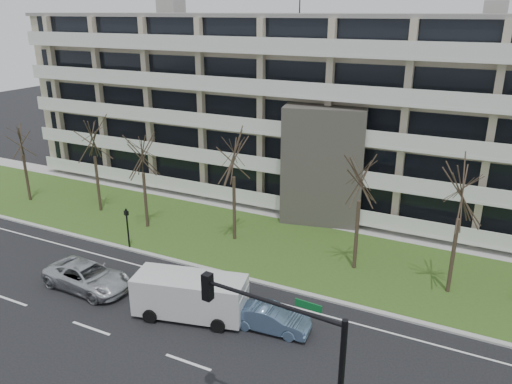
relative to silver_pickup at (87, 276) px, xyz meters
The scene contains 17 objects.
ground 9.53m from the silver_pickup, 18.32° to the right, with size 160.00×160.00×0.00m, color black.
grass_verge 13.50m from the silver_pickup, 47.99° to the left, with size 90.00×10.00×0.06m, color #31541C.
curb 10.34m from the silver_pickup, 29.07° to the left, with size 90.00×0.35×0.12m, color #B2B2AD.
sidewalk 17.96m from the silver_pickup, 59.83° to the left, with size 90.00×2.00×0.08m, color #B2B2AD.
lane_edge_line 9.71m from the silver_pickup, 21.28° to the left, with size 90.00×0.12×0.01m, color white.
apartment_building 25.04m from the silver_pickup, 68.03° to the left, with size 60.50×15.10×18.75m.
silver_pickup is the anchor object (origin of this frame).
blue_sedan 11.47m from the silver_pickup, ahead, with size 1.42×4.06×1.34m, color #6688B1.
white_van 7.12m from the silver_pickup, ahead, with size 6.30×3.51×2.31m.
traffic_signal 16.49m from the silver_pickup, 19.94° to the right, with size 5.72×0.79×6.64m.
pedestrian_signal 5.47m from the silver_pickup, 103.57° to the left, with size 0.33×0.30×2.96m.
tree_0 18.10m from the silver_pickup, 149.94° to the left, with size 3.65×3.65×7.30m.
tree_1 13.71m from the silver_pickup, 129.47° to the left, with size 4.15×4.15×8.29m.
tree_2 10.43m from the silver_pickup, 105.57° to the left, with size 3.85×3.85×7.70m.
tree_3 12.22m from the silver_pickup, 64.83° to the left, with size 4.23×4.23×8.46m.
tree_4 17.34m from the silver_pickup, 34.68° to the left, with size 4.13×4.13×8.27m.
tree_5 21.92m from the silver_pickup, 25.05° to the left, with size 4.16×4.16×8.32m.
Camera 1 is at (11.37, -15.79, 15.52)m, focal length 35.00 mm.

